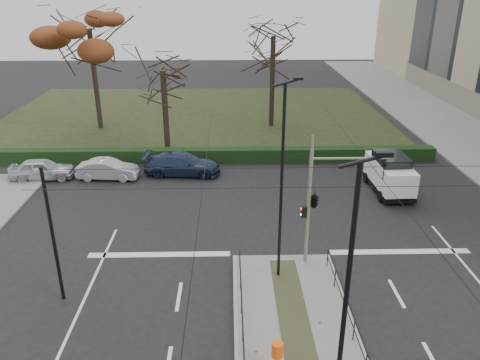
# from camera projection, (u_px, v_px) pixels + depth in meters

# --- Properties ---
(ground) EXTENTS (140.00, 140.00, 0.00)m
(ground) POSITION_uv_depth(u_px,v_px,m) (294.00, 326.00, 18.27)
(ground) COLOR black
(ground) RESTS_ON ground
(sidewalk_east) EXTENTS (8.00, 90.00, 0.14)m
(sidewalk_east) POSITION_uv_depth(u_px,v_px,m) (475.00, 144.00, 38.91)
(sidewalk_east) COLOR #625F5D
(sidewalk_east) RESTS_ON ground
(park) EXTENTS (38.00, 26.00, 0.10)m
(park) POSITION_uv_depth(u_px,v_px,m) (195.00, 115.00, 47.63)
(park) COLOR black
(park) RESTS_ON ground
(hedge) EXTENTS (38.00, 1.00, 1.00)m
(hedge) POSITION_uv_depth(u_px,v_px,m) (183.00, 155.00, 35.10)
(hedge) COLOR black
(hedge) RESTS_ON ground
(median_railing) EXTENTS (4.14, 13.24, 0.92)m
(median_railing) POSITION_uv_depth(u_px,v_px,m) (306.00, 356.00, 15.50)
(median_railing) COLOR black
(median_railing) RESTS_ON median_island
(catenary) EXTENTS (20.00, 34.00, 6.00)m
(catenary) POSITION_uv_depth(u_px,v_px,m) (293.00, 229.00, 18.44)
(catenary) COLOR black
(catenary) RESTS_ON ground
(traffic_light) EXTENTS (3.82, 2.15, 5.62)m
(traffic_light) POSITION_uv_depth(u_px,v_px,m) (316.00, 198.00, 21.13)
(traffic_light) COLOR slate
(traffic_light) RESTS_ON median_island
(litter_bin) EXTENTS (0.40, 0.40, 1.03)m
(litter_bin) POSITION_uv_depth(u_px,v_px,m) (277.00, 350.00, 15.88)
(litter_bin) COLOR black
(litter_bin) RESTS_ON median_island
(streetlamp_median_near) EXTENTS (0.74, 0.15, 8.90)m
(streetlamp_median_near) POSITION_uv_depth(u_px,v_px,m) (345.00, 318.00, 11.66)
(streetlamp_median_near) COLOR black
(streetlamp_median_near) RESTS_ON median_island
(streetlamp_median_far) EXTENTS (0.75, 0.15, 8.94)m
(streetlamp_median_far) POSITION_uv_depth(u_px,v_px,m) (282.00, 183.00, 19.51)
(streetlamp_median_far) COLOR black
(streetlamp_median_far) RESTS_ON median_island
(parked_car_first) EXTENTS (4.40, 2.15, 1.44)m
(parked_car_first) POSITION_uv_depth(u_px,v_px,m) (42.00, 169.00, 31.85)
(parked_car_first) COLOR #B7BABF
(parked_car_first) RESTS_ON ground
(parked_car_second) EXTENTS (4.22, 1.72, 1.36)m
(parked_car_second) POSITION_uv_depth(u_px,v_px,m) (108.00, 169.00, 31.92)
(parked_car_second) COLOR #B7BABF
(parked_car_second) RESTS_ON ground
(parked_car_third) EXTENTS (5.44, 2.56, 1.53)m
(parked_car_third) POSITION_uv_depth(u_px,v_px,m) (182.00, 164.00, 32.65)
(parked_car_third) COLOR #1F2C49
(parked_car_third) RESTS_ON ground
(white_van) EXTENTS (2.23, 4.71, 2.48)m
(white_van) POSITION_uv_depth(u_px,v_px,m) (390.00, 173.00, 29.75)
(white_van) COLOR white
(white_van) RESTS_ON ground
(rust_tree) EXTENTS (10.68, 10.68, 11.51)m
(rust_tree) POSITION_uv_depth(u_px,v_px,m) (89.00, 29.00, 39.89)
(rust_tree) COLOR black
(rust_tree) RESTS_ON park
(bare_tree_center) EXTENTS (6.47, 6.47, 10.70)m
(bare_tree_center) POSITION_uv_depth(u_px,v_px,m) (273.00, 43.00, 41.19)
(bare_tree_center) COLOR black
(bare_tree_center) RESTS_ON park
(bare_tree_near) EXTENTS (4.89, 4.89, 8.51)m
(bare_tree_near) POSITION_uv_depth(u_px,v_px,m) (163.00, 77.00, 34.52)
(bare_tree_near) COLOR black
(bare_tree_near) RESTS_ON park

